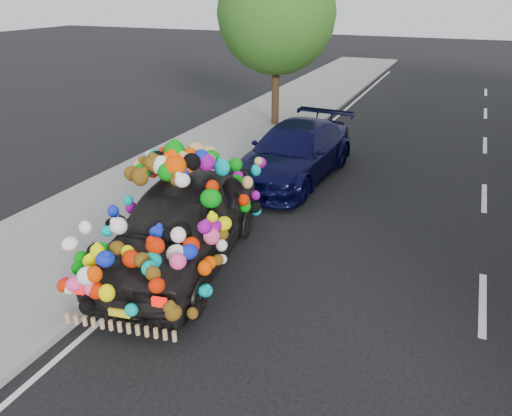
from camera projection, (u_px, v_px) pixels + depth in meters
The scene contains 7 objects.
ground at pixel (282, 262), 9.67m from camera, with size 100.00×100.00×0.00m, color black.
sidewalk at pixel (102, 222), 11.18m from camera, with size 4.00×60.00×0.12m, color gray.
kerb at pixel (177, 237), 10.48m from camera, with size 0.15×60.00×0.13m, color gray.
lane_markings at pixel (483, 303), 8.38m from camera, with size 6.00×50.00×0.01m, color silver, non-canonical shape.
tree_near_sidewalk at pixel (277, 14), 17.39m from camera, with size 4.20×4.20×6.13m.
plush_art_car at pixel (180, 205), 9.22m from camera, with size 3.01×5.31×2.29m.
navy_sedan at pixel (294, 152), 13.63m from camera, with size 2.08×5.11×1.48m, color black.
Camera 1 is at (2.83, -7.94, 4.87)m, focal length 35.00 mm.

